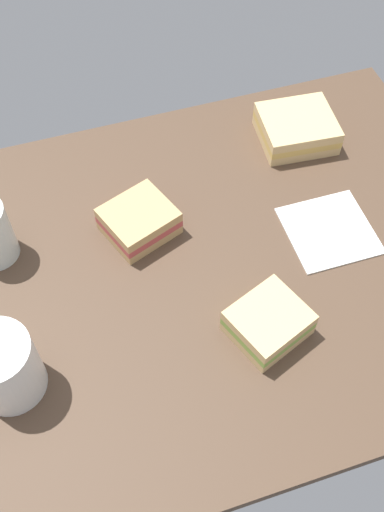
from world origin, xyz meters
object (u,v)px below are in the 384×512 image
sandwich_main (139,221)px  sandwich_extra (297,129)px  sandwich_side (268,323)px  paper_napkin (330,232)px  coffee_mug_black (3,367)px

sandwich_main → sandwich_extra: 31.36cm
sandwich_side → paper_napkin: bearing=39.3°
coffee_mug_black → paper_napkin: 49.27cm
sandwich_extra → paper_napkin: sandwich_extra is taller
coffee_mug_black → sandwich_extra: bearing=29.8°
sandwich_extra → sandwich_side: bearing=-119.2°
sandwich_extra → paper_napkin: bearing=-98.3°
paper_napkin → sandwich_extra: bearing=81.7°
sandwich_main → sandwich_side: bearing=-61.3°
coffee_mug_black → paper_napkin: (48.10, 9.47, -4.91)cm
sandwich_extra → paper_napkin: 19.97cm
sandwich_side → paper_napkin: 19.45cm
coffee_mug_black → sandwich_side: size_ratio=0.92×
sandwich_side → paper_napkin: sandwich_side is taller
coffee_mug_black → paper_napkin: coffee_mug_black is taller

